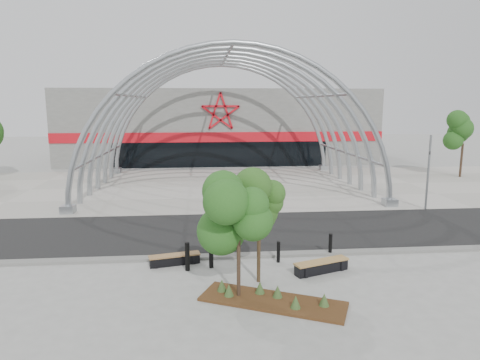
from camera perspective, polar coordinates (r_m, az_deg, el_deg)
The scene contains 18 objects.
ground at distance 18.97m, azimuth 1.10°, elevation -9.91°, with size 140.00×140.00×0.00m, color gray.
road at distance 22.27m, azimuth 0.12°, elevation -6.80°, with size 140.00×7.00×0.02m, color black.
forecourt at distance 33.89m, azimuth -1.74°, elevation -0.85°, with size 60.00×17.00×0.04m, color #A4A095.
kerb at distance 18.71m, azimuth 1.18°, elevation -10.00°, with size 60.00×0.50×0.12m, color slate.
arena_building at distance 51.25m, azimuth -2.98°, elevation 7.37°, with size 34.00×15.24×8.00m.
vault_canopy at distance 33.89m, azimuth -1.74°, elevation -0.86°, with size 20.80×15.80×20.36m.
planting_bed at distance 14.78m, azimuth 4.14°, elevation -15.50°, with size 4.99×3.38×0.51m.
signal_pole at distance 28.63m, azimuth 23.81°, elevation 1.10°, with size 0.32×0.65×4.63m.
street_tree_0 at distance 14.09m, azimuth -0.19°, elevation -4.73°, with size 1.77×1.77×4.03m.
street_tree_1 at distance 15.41m, azimuth 2.56°, elevation -3.74°, with size 1.66×1.66×3.92m.
bench_0 at distance 17.99m, azimuth -8.71°, elevation -10.46°, with size 2.13×0.90×0.44m.
bench_1 at distance 17.32m, azimuth 10.80°, elevation -11.28°, with size 2.33×1.25×0.48m.
bollard_0 at distance 17.22m, azimuth -7.04°, elevation -10.10°, with size 0.18×0.18×1.15m, color black.
bollard_1 at distance 19.11m, azimuth -1.54°, elevation -8.28°, with size 0.15×0.15×0.93m, color black.
bollard_2 at distance 17.42m, azimuth -3.87°, elevation -9.88°, with size 0.18×0.18×1.10m, color black.
bollard_3 at distance 18.04m, azimuth 5.15°, elevation -9.53°, with size 0.14×0.14×0.89m, color black.
bollard_4 at distance 19.19m, azimuth 11.96°, elevation -8.41°, with size 0.15×0.15×0.95m, color black.
bg_tree_1 at distance 42.50m, azimuth 27.72°, elevation 5.99°, with size 2.70×2.70×5.91m.
Camera 1 is at (-1.95, -17.70, 6.53)m, focal length 32.00 mm.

